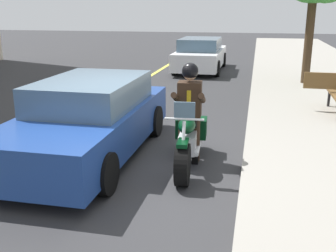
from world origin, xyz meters
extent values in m
plane|color=#333335|center=(0.00, 0.00, 0.00)|extent=(80.00, 80.00, 0.00)
cube|color=#E5DB4C|center=(0.00, -2.00, 0.01)|extent=(60.00, 0.16, 0.01)
cylinder|color=black|center=(0.68, 1.13, 0.33)|extent=(0.67, 0.25, 0.66)
cylinder|color=black|center=(-0.87, 1.02, 0.33)|extent=(0.67, 0.25, 0.66)
cube|color=silver|center=(-0.12, 1.07, 0.42)|extent=(0.58, 0.32, 0.32)
ellipsoid|color=black|center=(0.08, 1.09, 0.78)|extent=(0.58, 0.32, 0.24)
cube|color=black|center=(-0.47, 1.05, 0.74)|extent=(0.72, 0.33, 0.12)
cube|color=black|center=(-0.84, 1.24, 0.48)|extent=(0.41, 0.15, 0.36)
cube|color=black|center=(-0.80, 0.80, 0.48)|extent=(0.41, 0.15, 0.36)
cylinder|color=silver|center=(0.66, 1.13, 0.60)|extent=(0.35, 0.08, 0.76)
cylinder|color=silver|center=(0.50, 1.12, 1.00)|extent=(0.08, 0.60, 0.04)
cube|color=black|center=(0.68, 1.13, 0.68)|extent=(0.37, 0.19, 0.06)
cylinder|color=silver|center=(-0.43, 1.21, 0.26)|extent=(0.90, 0.15, 0.08)
cube|color=slate|center=(0.48, 1.11, 1.12)|extent=(0.06, 0.32, 0.28)
cylinder|color=black|center=(-0.38, 1.17, 0.42)|extent=(0.14, 0.14, 0.84)
cube|color=black|center=(-0.32, 1.18, 0.05)|extent=(0.27, 0.13, 0.10)
cylinder|color=black|center=(-0.36, 0.93, 0.42)|extent=(0.14, 0.14, 0.84)
cube|color=black|center=(-0.30, 0.94, 0.05)|extent=(0.27, 0.13, 0.10)
cube|color=black|center=(-0.37, 1.05, 1.12)|extent=(0.35, 0.42, 0.60)
cube|color=#B28C14|center=(-0.21, 1.06, 1.08)|extent=(0.03, 0.07, 0.44)
cylinder|color=black|center=(-0.21, 1.29, 1.18)|extent=(0.56, 0.14, 0.28)
cylinder|color=black|center=(-0.18, 0.85, 1.18)|extent=(0.56, 0.14, 0.28)
sphere|color=tan|center=(-0.37, 1.05, 1.55)|extent=(0.22, 0.22, 0.22)
sphere|color=black|center=(-0.37, 1.05, 1.60)|extent=(0.28, 0.28, 0.28)
cube|color=white|center=(-11.14, -0.25, 0.55)|extent=(4.60, 1.80, 0.70)
cube|color=slate|center=(-10.94, -0.25, 1.10)|extent=(2.40, 1.60, 0.60)
cylinder|color=black|center=(-12.59, -1.10, 0.32)|extent=(0.64, 0.22, 0.64)
cylinder|color=black|center=(-12.59, 0.60, 0.32)|extent=(0.64, 0.22, 0.64)
cylinder|color=black|center=(-9.69, -1.10, 0.32)|extent=(0.64, 0.22, 0.64)
cylinder|color=black|center=(-9.69, 0.60, 0.32)|extent=(0.64, 0.22, 0.64)
cube|color=navy|center=(-0.22, -0.75, 0.55)|extent=(4.60, 1.80, 0.70)
cube|color=slate|center=(-0.42, -0.75, 1.10)|extent=(2.40, 1.60, 0.60)
cylinder|color=black|center=(1.23, 0.10, 0.32)|extent=(0.64, 0.22, 0.64)
cylinder|color=black|center=(1.23, -1.60, 0.32)|extent=(0.64, 0.22, 0.64)
cylinder|color=black|center=(-1.67, 0.10, 0.32)|extent=(0.64, 0.22, 0.64)
cylinder|color=black|center=(-1.67, -1.60, 0.32)|extent=(0.64, 0.22, 0.64)
cube|color=black|center=(-4.63, 4.03, 0.36)|extent=(0.06, 0.06, 0.42)
cylinder|color=#42301E|center=(-8.12, 3.79, 1.60)|extent=(0.28, 0.28, 2.90)
camera|label=1|loc=(6.28, 2.14, 2.61)|focal=43.04mm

